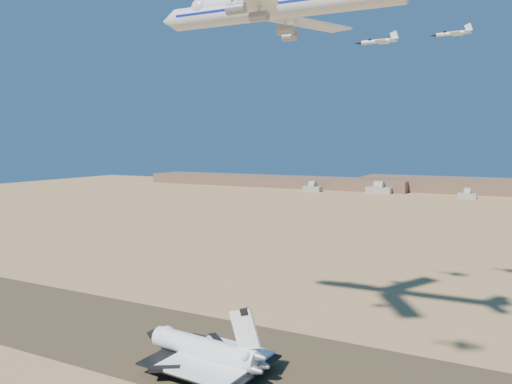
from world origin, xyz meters
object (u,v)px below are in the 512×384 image
at_px(crew_b, 211,384).
at_px(chase_jet_d, 452,33).
at_px(chase_jet_c, 378,41).
at_px(shuttle, 204,351).
at_px(carrier_747, 272,8).

distance_m(crew_b, chase_jet_d, 135.36).
xyz_separation_m(crew_b, chase_jet_c, (23.18, 67.41, 93.51)).
bearing_deg(shuttle, crew_b, -42.53).
relative_size(shuttle, crew_b, 25.21).
height_order(shuttle, chase_jet_c, chase_jet_c).
bearing_deg(chase_jet_c, chase_jet_d, 36.24).
relative_size(carrier_747, crew_b, 49.13).
distance_m(carrier_747, chase_jet_c, 46.89).
bearing_deg(chase_jet_c, carrier_747, -113.43).
distance_m(shuttle, crew_b, 10.98).
xyz_separation_m(shuttle, carrier_747, (11.88, 16.95, 91.81)).
height_order(carrier_747, chase_jet_d, carrier_747).
height_order(carrier_747, crew_b, carrier_747).
bearing_deg(chase_jet_d, chase_jet_c, -138.55).
bearing_deg(carrier_747, shuttle, -126.53).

